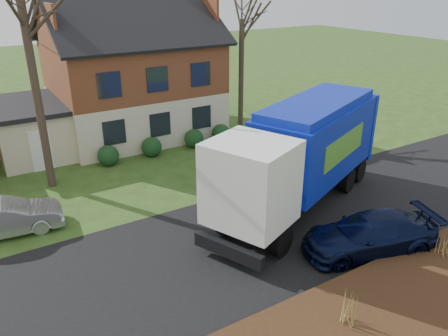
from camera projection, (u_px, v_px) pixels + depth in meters
ground at (227, 248)px, 15.68m from camera, size 120.00×120.00×0.00m
road at (227, 248)px, 15.67m from camera, size 80.00×7.00×0.02m
main_house at (124, 69)px, 25.67m from camera, size 12.95×8.95×9.26m
garbage_truck at (303, 150)px, 17.67m from camera, size 10.41×6.43×4.35m
silver_sedan at (5, 218)px, 16.29m from camera, size 4.22×1.85×1.35m
navy_wagon at (370, 234)px, 15.21m from camera, size 5.16×3.29×1.39m
grass_clump_mid at (349, 307)px, 11.68m from camera, size 0.36×0.30×1.01m
grass_clump_east at (444, 244)px, 14.66m from camera, size 0.31×0.26×0.79m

